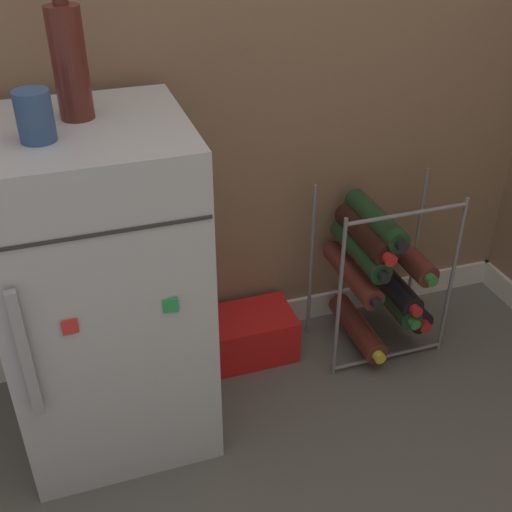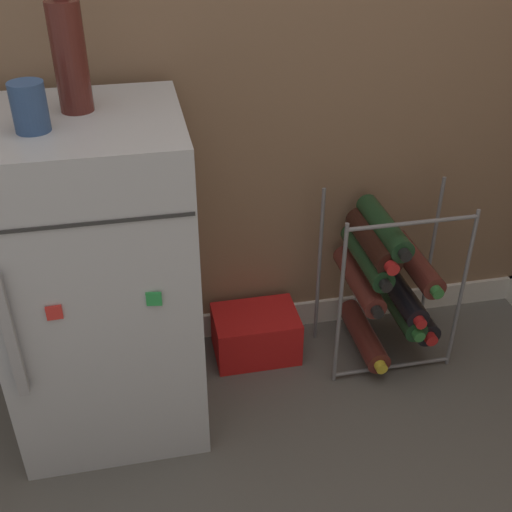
# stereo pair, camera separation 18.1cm
# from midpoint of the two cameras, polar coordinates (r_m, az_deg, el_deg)

# --- Properties ---
(ground_plane) EXTENTS (14.00, 14.00, 0.00)m
(ground_plane) POSITION_cam_midpoint_polar(r_m,az_deg,el_deg) (1.83, 6.38, -18.93)
(ground_plane) COLOR #56544F
(mini_fridge) EXTENTS (0.49, 0.50, 0.91)m
(mini_fridge) POSITION_cam_midpoint_polar(r_m,az_deg,el_deg) (1.74, -10.81, -2.31)
(mini_fridge) COLOR #B7BABF
(mini_fridge) RESTS_ON ground_plane
(wine_rack) EXTENTS (0.40, 0.33, 0.57)m
(wine_rack) POSITION_cam_midpoint_polar(r_m,az_deg,el_deg) (2.07, 14.00, -2.30)
(wine_rack) COLOR slate
(wine_rack) RESTS_ON ground_plane
(soda_box) EXTENTS (0.27, 0.19, 0.16)m
(soda_box) POSITION_cam_midpoint_polar(r_m,az_deg,el_deg) (2.12, 2.50, -7.01)
(soda_box) COLOR red
(soda_box) RESTS_ON ground_plane
(fridge_top_cup) EXTENTS (0.08, 0.08, 0.11)m
(fridge_top_cup) POSITION_cam_midpoint_polar(r_m,az_deg,el_deg) (1.45, -16.12, 12.54)
(fridge_top_cup) COLOR #335184
(fridge_top_cup) RESTS_ON mini_fridge
(fridge_top_bottle) EXTENTS (0.08, 0.08, 0.29)m
(fridge_top_bottle) POSITION_cam_midpoint_polar(r_m,az_deg,el_deg) (1.54, -12.90, 16.88)
(fridge_top_bottle) COLOR #56231E
(fridge_top_bottle) RESTS_ON mini_fridge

